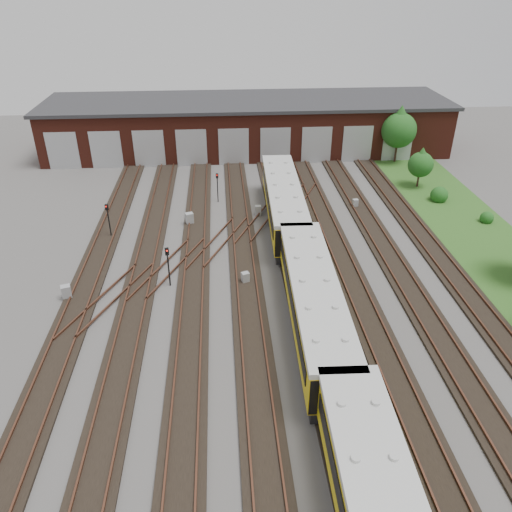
{
  "coord_description": "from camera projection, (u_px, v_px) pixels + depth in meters",
  "views": [
    {
      "loc": [
        -3.61,
        -24.13,
        20.7
      ],
      "look_at": [
        -1.23,
        8.12,
        2.0
      ],
      "focal_mm": 35.0,
      "sensor_mm": 36.0,
      "label": 1
    }
  ],
  "objects": [
    {
      "name": "tree_0",
      "position": [
        400.0,
        126.0,
        59.31
      ],
      "size": [
        4.15,
        4.15,
        6.88
      ],
      "color": "#301D15",
      "rests_on": "ground"
    },
    {
      "name": "signal_mast_2",
      "position": [
        217.0,
        184.0,
        50.01
      ],
      "size": [
        0.25,
        0.24,
        3.04
      ],
      "rotation": [
        0.0,
        0.0,
        -0.1
      ],
      "color": "black",
      "rests_on": "ground"
    },
    {
      "name": "tree_1",
      "position": [
        421.0,
        162.0,
        53.04
      ],
      "size": [
        2.68,
        2.68,
        4.44
      ],
      "color": "#301D15",
      "rests_on": "ground"
    },
    {
      "name": "signal_mast_1",
      "position": [
        168.0,
        262.0,
        36.49
      ],
      "size": [
        0.31,
        0.29,
        3.21
      ],
      "rotation": [
        0.0,
        0.0,
        0.17
      ],
      "color": "black",
      "rests_on": "ground"
    },
    {
      "name": "relay_cabinet_1",
      "position": [
        190.0,
        219.0,
        46.17
      ],
      "size": [
        0.83,
        0.75,
        1.14
      ],
      "primitive_type": "cube",
      "rotation": [
        0.0,
        0.0,
        0.3
      ],
      "color": "#959799",
      "rests_on": "ground"
    },
    {
      "name": "signal_mast_0",
      "position": [
        108.0,
        216.0,
        43.25
      ],
      "size": [
        0.29,
        0.28,
        3.16
      ],
      "rotation": [
        0.0,
        0.0,
        -0.25
      ],
      "color": "black",
      "rests_on": "ground"
    },
    {
      "name": "ground",
      "position": [
        285.0,
        347.0,
        31.42
      ],
      "size": [
        120.0,
        120.0,
        0.0
      ],
      "primitive_type": "plane",
      "color": "#484543",
      "rests_on": "ground"
    },
    {
      "name": "relay_cabinet_2",
      "position": [
        245.0,
        278.0,
        37.58
      ],
      "size": [
        0.68,
        0.62,
        0.92
      ],
      "primitive_type": "cube",
      "rotation": [
        0.0,
        0.0,
        0.36
      ],
      "color": "#959799",
      "rests_on": "ground"
    },
    {
      "name": "relay_cabinet_3",
      "position": [
        258.0,
        210.0,
        48.03
      ],
      "size": [
        0.57,
        0.48,
        0.95
      ],
      "primitive_type": "cube",
      "rotation": [
        0.0,
        0.0,
        0.0
      ],
      "color": "#959799",
      "rests_on": "ground"
    },
    {
      "name": "signal_mast_3",
      "position": [
        301.0,
        214.0,
        43.44
      ],
      "size": [
        0.26,
        0.25,
        3.37
      ],
      "rotation": [
        0.0,
        0.0,
        -0.12
      ],
      "color": "black",
      "rests_on": "ground"
    },
    {
      "name": "maintenance_shed",
      "position": [
        247.0,
        125.0,
        64.34
      ],
      "size": [
        51.0,
        12.5,
        6.35
      ],
      "color": "#541F15",
      "rests_on": "ground"
    },
    {
      "name": "relay_cabinet_0",
      "position": [
        66.0,
        292.0,
        35.74
      ],
      "size": [
        0.79,
        0.72,
        1.1
      ],
      "primitive_type": "cube",
      "rotation": [
        0.0,
        0.0,
        0.3
      ],
      "color": "#959799",
      "rests_on": "ground"
    },
    {
      "name": "track_network",
      "position": [
        281.0,
        340.0,
        31.87
      ],
      "size": [
        30.4,
        70.0,
        0.33
      ],
      "color": "black",
      "rests_on": "ground"
    },
    {
      "name": "metro_train",
      "position": [
        313.0,
        303.0,
        32.0
      ],
      "size": [
        3.48,
        48.64,
        3.42
      ],
      "rotation": [
        0.0,
        0.0,
        -0.03
      ],
      "color": "black",
      "rests_on": "ground"
    },
    {
      "name": "relay_cabinet_4",
      "position": [
        355.0,
        203.0,
        49.54
      ],
      "size": [
        0.57,
        0.49,
        0.87
      ],
      "primitive_type": "cube",
      "rotation": [
        0.0,
        0.0,
        0.11
      ],
      "color": "#959799",
      "rests_on": "ground"
    },
    {
      "name": "bush_2",
      "position": [
        487.0,
        216.0,
        46.55
      ],
      "size": [
        1.23,
        1.23,
        1.23
      ],
      "primitive_type": "sphere",
      "color": "#164B15",
      "rests_on": "ground"
    },
    {
      "name": "bush_1",
      "position": [
        440.0,
        193.0,
        50.73
      ],
      "size": [
        1.77,
        1.77,
        1.77
      ],
      "primitive_type": "sphere",
      "color": "#164B15",
      "rests_on": "ground"
    },
    {
      "name": "grass_verge",
      "position": [
        498.0,
        256.0,
        41.26
      ],
      "size": [
        8.0,
        55.0,
        0.05
      ],
      "primitive_type": "cube",
      "color": "#214E1A",
      "rests_on": "ground"
    }
  ]
}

